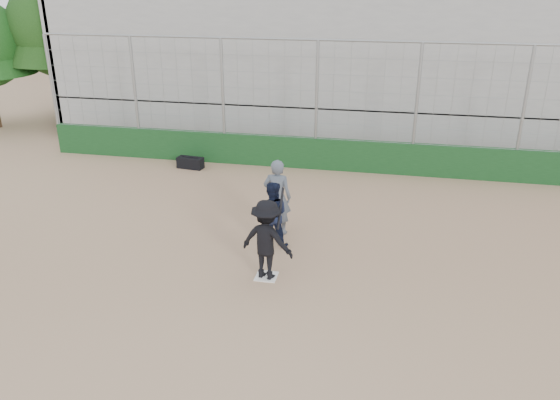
% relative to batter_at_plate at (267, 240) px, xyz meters
% --- Properties ---
extents(ground, '(90.00, 90.00, 0.00)m').
position_rel_batter_at_plate_xyz_m(ground, '(-0.02, 0.00, -0.85)').
color(ground, '#846147').
rests_on(ground, ground).
extents(home_plate, '(0.44, 0.44, 0.02)m').
position_rel_batter_at_plate_xyz_m(home_plate, '(-0.02, 0.00, -0.84)').
color(home_plate, white).
rests_on(home_plate, ground).
extents(backstop, '(18.10, 0.25, 4.04)m').
position_rel_batter_at_plate_xyz_m(backstop, '(-0.02, 7.00, 0.11)').
color(backstop, '#123917').
rests_on(backstop, ground).
extents(bleachers, '(20.25, 6.70, 6.98)m').
position_rel_batter_at_plate_xyz_m(bleachers, '(-0.02, 11.95, 2.07)').
color(bleachers, gray).
rests_on(bleachers, ground).
extents(tree_left, '(4.48, 4.48, 7.00)m').
position_rel_batter_at_plate_xyz_m(tree_left, '(-11.02, 11.00, 3.54)').
color(tree_left, '#332012').
rests_on(tree_left, ground).
extents(batter_at_plate, '(1.21, 0.87, 1.85)m').
position_rel_batter_at_plate_xyz_m(batter_at_plate, '(0.00, 0.00, 0.00)').
color(batter_at_plate, black).
rests_on(batter_at_plate, ground).
extents(catcher_crouched, '(0.86, 0.72, 1.07)m').
position_rel_batter_at_plate_xyz_m(catcher_crouched, '(-0.20, 1.36, -0.32)').
color(catcher_crouched, black).
rests_on(catcher_crouched, ground).
extents(umpire, '(0.70, 0.49, 1.66)m').
position_rel_batter_at_plate_xyz_m(umpire, '(-0.23, 2.12, -0.02)').
color(umpire, '#4D5561').
rests_on(umpire, ground).
extents(equipment_bag, '(0.87, 0.45, 0.40)m').
position_rel_batter_at_plate_xyz_m(equipment_bag, '(-3.95, 6.22, -0.67)').
color(equipment_bag, black).
rests_on(equipment_bag, ground).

